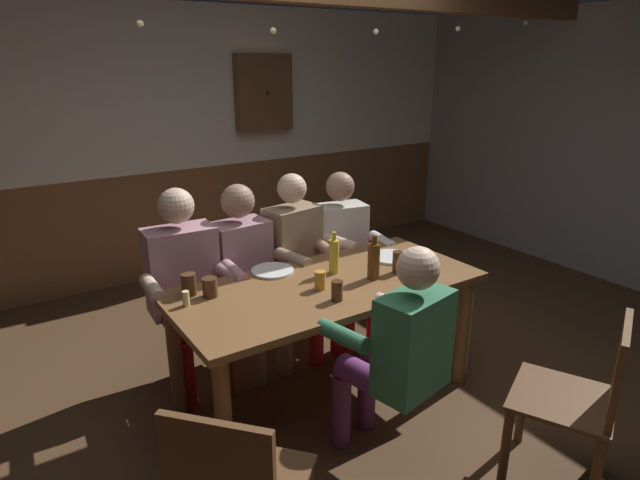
{
  "coord_description": "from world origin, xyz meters",
  "views": [
    {
      "loc": [
        -1.58,
        -2.16,
        1.95
      ],
      "look_at": [
        0.0,
        0.21,
        0.99
      ],
      "focal_mm": 30.22,
      "sensor_mm": 36.0,
      "label": 1
    }
  ],
  "objects_px": {
    "person_4": "(398,348)",
    "bottle_1": "(374,261)",
    "pint_glass_2": "(398,262)",
    "pint_glass_1": "(337,291)",
    "dining_table": "(327,301)",
    "pint_glass_3": "(320,280)",
    "wall_dart_cabinet": "(264,93)",
    "pint_glass_4": "(210,287)",
    "pint_glass_0": "(189,284)",
    "person_0": "(185,280)",
    "person_1": "(247,269)",
    "table_candle": "(186,298)",
    "chair_empty_near_left": "(582,399)",
    "plate_0": "(391,257)",
    "plate_1": "(272,271)",
    "person_2": "(300,256)",
    "person_3": "(344,249)",
    "bottle_0": "(334,256)"
  },
  "relations": [
    {
      "from": "dining_table",
      "to": "pint_glass_4",
      "type": "distance_m",
      "value": 0.67
    },
    {
      "from": "plate_0",
      "to": "plate_1",
      "type": "distance_m",
      "value": 0.77
    },
    {
      "from": "person_3",
      "to": "plate_0",
      "type": "xyz_separation_m",
      "value": [
        -0.02,
        -0.52,
        0.1
      ]
    },
    {
      "from": "person_1",
      "to": "table_candle",
      "type": "xyz_separation_m",
      "value": [
        -0.57,
        -0.48,
        0.12
      ]
    },
    {
      "from": "bottle_0",
      "to": "pint_glass_2",
      "type": "height_order",
      "value": "bottle_0"
    },
    {
      "from": "plate_0",
      "to": "pint_glass_3",
      "type": "xyz_separation_m",
      "value": [
        -0.64,
        -0.15,
        0.04
      ]
    },
    {
      "from": "table_candle",
      "to": "pint_glass_0",
      "type": "height_order",
      "value": "pint_glass_0"
    },
    {
      "from": "dining_table",
      "to": "pint_glass_2",
      "type": "distance_m",
      "value": 0.48
    },
    {
      "from": "pint_glass_3",
      "to": "wall_dart_cabinet",
      "type": "relative_size",
      "value": 0.15
    },
    {
      "from": "table_candle",
      "to": "plate_1",
      "type": "xyz_separation_m",
      "value": [
        0.59,
        0.16,
        -0.03
      ]
    },
    {
      "from": "wall_dart_cabinet",
      "to": "pint_glass_0",
      "type": "bearing_deg",
      "value": -127.22
    },
    {
      "from": "plate_0",
      "to": "wall_dart_cabinet",
      "type": "xyz_separation_m",
      "value": [
        0.33,
        2.27,
        0.88
      ]
    },
    {
      "from": "bottle_1",
      "to": "person_2",
      "type": "bearing_deg",
      "value": 93.65
    },
    {
      "from": "person_4",
      "to": "plate_1",
      "type": "distance_m",
      "value": 0.96
    },
    {
      "from": "dining_table",
      "to": "person_0",
      "type": "relative_size",
      "value": 1.42
    },
    {
      "from": "person_1",
      "to": "wall_dart_cabinet",
      "type": "height_order",
      "value": "wall_dart_cabinet"
    },
    {
      "from": "chair_empty_near_left",
      "to": "person_3",
      "type": "bearing_deg",
      "value": 64.68
    },
    {
      "from": "pint_glass_4",
      "to": "plate_0",
      "type": "bearing_deg",
      "value": -4.35
    },
    {
      "from": "pint_glass_4",
      "to": "pint_glass_0",
      "type": "bearing_deg",
      "value": 135.58
    },
    {
      "from": "dining_table",
      "to": "pint_glass_0",
      "type": "xyz_separation_m",
      "value": [
        -0.7,
        0.27,
        0.17
      ]
    },
    {
      "from": "pint_glass_4",
      "to": "pint_glass_1",
      "type": "bearing_deg",
      "value": -37.71
    },
    {
      "from": "person_3",
      "to": "plate_1",
      "type": "xyz_separation_m",
      "value": [
        -0.75,
        -0.31,
        0.1
      ]
    },
    {
      "from": "dining_table",
      "to": "plate_1",
      "type": "bearing_deg",
      "value": 119.37
    },
    {
      "from": "person_4",
      "to": "table_candle",
      "type": "height_order",
      "value": "person_4"
    },
    {
      "from": "table_candle",
      "to": "pint_glass_3",
      "type": "xyz_separation_m",
      "value": [
        0.68,
        -0.2,
        0.01
      ]
    },
    {
      "from": "pint_glass_1",
      "to": "pint_glass_2",
      "type": "bearing_deg",
      "value": 12.64
    },
    {
      "from": "person_2",
      "to": "bottle_0",
      "type": "height_order",
      "value": "person_2"
    },
    {
      "from": "person_1",
      "to": "table_candle",
      "type": "relative_size",
      "value": 15.13
    },
    {
      "from": "person_0",
      "to": "person_1",
      "type": "relative_size",
      "value": 1.02
    },
    {
      "from": "pint_glass_1",
      "to": "pint_glass_3",
      "type": "relative_size",
      "value": 1.05
    },
    {
      "from": "dining_table",
      "to": "table_candle",
      "type": "distance_m",
      "value": 0.79
    },
    {
      "from": "person_1",
      "to": "pint_glass_3",
      "type": "xyz_separation_m",
      "value": [
        0.11,
        -0.68,
        0.14
      ]
    },
    {
      "from": "plate_0",
      "to": "bottle_0",
      "type": "distance_m",
      "value": 0.45
    },
    {
      "from": "person_4",
      "to": "bottle_1",
      "type": "relative_size",
      "value": 4.55
    },
    {
      "from": "chair_empty_near_left",
      "to": "pint_glass_1",
      "type": "relative_size",
      "value": 8.11
    },
    {
      "from": "table_candle",
      "to": "plate_0",
      "type": "distance_m",
      "value": 1.32
    },
    {
      "from": "dining_table",
      "to": "person_3",
      "type": "distance_m",
      "value": 0.85
    },
    {
      "from": "bottle_1",
      "to": "pint_glass_3",
      "type": "height_order",
      "value": "bottle_1"
    },
    {
      "from": "person_3",
      "to": "bottle_1",
      "type": "xyz_separation_m",
      "value": [
        -0.32,
        -0.72,
        0.21
      ]
    },
    {
      "from": "pint_glass_3",
      "to": "person_4",
      "type": "bearing_deg",
      "value": -83.81
    },
    {
      "from": "person_1",
      "to": "person_4",
      "type": "xyz_separation_m",
      "value": [
        0.18,
        -1.26,
        -0.03
      ]
    },
    {
      "from": "person_3",
      "to": "pint_glass_0",
      "type": "xyz_separation_m",
      "value": [
        -1.28,
        -0.35,
        0.16
      ]
    },
    {
      "from": "bottle_1",
      "to": "pint_glass_0",
      "type": "height_order",
      "value": "bottle_1"
    },
    {
      "from": "person_2",
      "to": "pint_glass_3",
      "type": "distance_m",
      "value": 0.75
    },
    {
      "from": "person_0",
      "to": "pint_glass_4",
      "type": "xyz_separation_m",
      "value": [
        -0.02,
        -0.45,
        0.12
      ]
    },
    {
      "from": "bottle_1",
      "to": "person_1",
      "type": "bearing_deg",
      "value": 121.65
    },
    {
      "from": "bottle_0",
      "to": "person_1",
      "type": "bearing_deg",
      "value": 120.34
    },
    {
      "from": "person_1",
      "to": "pint_glass_3",
      "type": "height_order",
      "value": "person_1"
    },
    {
      "from": "pint_glass_2",
      "to": "pint_glass_1",
      "type": "bearing_deg",
      "value": -167.36
    },
    {
      "from": "person_4",
      "to": "pint_glass_4",
      "type": "height_order",
      "value": "person_4"
    }
  ]
}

